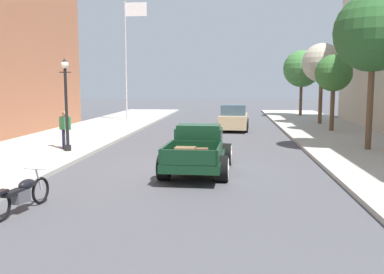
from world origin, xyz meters
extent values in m
plane|color=#47474C|center=(0.00, 0.00, 0.00)|extent=(140.00, 140.00, 0.00)
cube|color=black|center=(0.17, -0.53, 0.54)|extent=(1.91, 4.95, 0.24)
cube|color=black|center=(0.18, -0.18, 1.06)|extent=(1.59, 1.15, 0.80)
cube|color=black|center=(0.18, -0.23, 1.52)|extent=(1.46, 0.98, 0.12)
cube|color=#3D4C5B|center=(0.20, 0.39, 1.22)|extent=(1.33, 0.08, 0.44)
cube|color=black|center=(0.22, 1.12, 0.92)|extent=(1.37, 1.54, 0.52)
cube|color=silver|center=(0.25, 1.92, 0.90)|extent=(0.68, 0.12, 0.47)
cube|color=black|center=(0.13, -1.93, 0.68)|extent=(1.75, 2.15, 0.04)
cube|color=black|center=(-0.68, -1.91, 0.90)|extent=(0.14, 2.10, 0.44)
cube|color=black|center=(0.94, -1.96, 0.90)|extent=(0.14, 2.10, 0.44)
cube|color=black|center=(0.10, -2.94, 0.90)|extent=(1.62, 0.13, 0.44)
cube|color=black|center=(0.16, -0.92, 0.90)|extent=(1.62, 0.13, 0.44)
cylinder|color=black|center=(-0.68, 0.84, 0.40)|extent=(0.38, 0.81, 0.80)
cylinder|color=silver|center=(-0.87, 0.85, 0.40)|extent=(0.03, 0.66, 0.66)
cylinder|color=silver|center=(-0.88, 0.85, 0.40)|extent=(0.03, 0.24, 0.24)
cylinder|color=black|center=(1.11, 0.79, 0.40)|extent=(0.38, 0.81, 0.80)
cylinder|color=silver|center=(1.30, 0.78, 0.40)|extent=(0.03, 0.66, 0.66)
cylinder|color=silver|center=(1.31, 0.78, 0.40)|extent=(0.03, 0.24, 0.24)
cylinder|color=black|center=(-0.77, -1.85, 0.40)|extent=(0.38, 0.81, 0.80)
cylinder|color=silver|center=(-0.95, -1.85, 0.40)|extent=(0.03, 0.66, 0.66)
cylinder|color=silver|center=(-0.96, -1.85, 0.40)|extent=(0.03, 0.24, 0.24)
cylinder|color=black|center=(1.03, -1.91, 0.40)|extent=(0.38, 0.81, 0.80)
cylinder|color=silver|center=(1.21, -1.91, 0.40)|extent=(0.03, 0.66, 0.66)
cylinder|color=silver|center=(1.22, -1.91, 0.40)|extent=(0.03, 0.24, 0.24)
cube|color=olive|center=(-0.06, -2.28, 0.90)|extent=(0.61, 0.46, 0.40)
cube|color=#3D2D1E|center=(-0.06, -2.28, 0.90)|extent=(0.62, 0.07, 0.42)
cube|color=brown|center=(0.36, -1.64, 0.84)|extent=(0.47, 0.36, 0.28)
torus|color=black|center=(-3.40, -4.74, 0.33)|extent=(0.18, 0.67, 0.67)
torus|color=black|center=(-3.64, -6.17, 0.33)|extent=(0.18, 0.67, 0.67)
cube|color=#4C4C51|center=(-3.53, -5.51, 0.38)|extent=(0.31, 0.47, 0.28)
ellipsoid|color=black|center=(-3.49, -5.26, 0.61)|extent=(0.34, 0.56, 0.24)
cube|color=black|center=(-3.57, -5.75, 0.53)|extent=(0.31, 0.59, 0.10)
cylinder|color=silver|center=(-3.41, -4.80, 0.64)|extent=(0.09, 0.26, 0.58)
cylinder|color=silver|center=(-3.43, -4.92, 0.91)|extent=(0.62, 0.14, 0.04)
cube|color=tan|center=(1.43, 12.79, 0.61)|extent=(1.94, 4.38, 0.80)
cube|color=#384C5B|center=(1.42, 12.64, 1.33)|extent=(1.62, 2.08, 0.64)
cylinder|color=black|center=(0.67, 14.12, 0.33)|extent=(0.25, 0.67, 0.66)
cylinder|color=black|center=(2.32, 14.03, 0.33)|extent=(0.25, 0.67, 0.66)
cylinder|color=black|center=(0.54, 11.54, 0.33)|extent=(0.25, 0.67, 0.66)
cylinder|color=black|center=(2.19, 11.46, 0.33)|extent=(0.25, 0.67, 0.66)
cylinder|color=#232847|center=(-5.96, 3.07, 0.58)|extent=(0.14, 0.14, 0.86)
cylinder|color=#232847|center=(-5.78, 3.07, 0.58)|extent=(0.14, 0.14, 0.86)
cube|color=#387A47|center=(-5.87, 3.07, 1.29)|extent=(0.36, 0.22, 0.56)
cylinder|color=#387A47|center=(-6.09, 3.07, 1.26)|extent=(0.09, 0.09, 0.54)
cylinder|color=#387A47|center=(-5.65, 3.07, 1.26)|extent=(0.09, 0.09, 0.54)
sphere|color=#9E7051|center=(-5.87, 3.07, 1.69)|extent=(0.22, 0.22, 0.22)
cylinder|color=black|center=(-5.60, 2.59, 0.27)|extent=(0.28, 0.28, 0.24)
cylinder|color=black|center=(-5.60, 2.59, 1.99)|extent=(0.12, 0.12, 3.20)
cylinder|color=black|center=(-5.60, 2.59, 3.44)|extent=(0.50, 0.04, 0.04)
sphere|color=silver|center=(-5.60, 2.59, 3.75)|extent=(0.32, 0.32, 0.32)
cone|color=black|center=(-5.60, 2.59, 3.93)|extent=(0.24, 0.24, 0.14)
cylinder|color=#B2B2B7|center=(-6.77, 17.53, 4.65)|extent=(0.12, 0.12, 9.00)
cube|color=silver|center=(-5.91, 17.53, 8.50)|extent=(1.60, 0.03, 1.00)
cylinder|color=brown|center=(7.19, 4.23, 2.01)|extent=(0.26, 0.26, 3.72)
sphere|color=#285628|center=(7.19, 4.23, 5.12)|extent=(3.31, 3.31, 3.31)
cylinder|color=brown|center=(7.33, 11.69, 1.47)|extent=(0.26, 0.26, 2.64)
sphere|color=#33662D|center=(7.33, 11.69, 3.61)|extent=(2.19, 2.19, 2.19)
cylinder|color=brown|center=(7.57, 16.37, 1.78)|extent=(0.26, 0.26, 3.26)
sphere|color=#ADA893|center=(7.57, 16.37, 4.44)|extent=(2.74, 2.74, 2.74)
cylinder|color=brown|center=(7.42, 24.16, 1.62)|extent=(0.26, 0.26, 2.93)
sphere|color=#3D7538|center=(7.42, 24.16, 4.30)|extent=(3.25, 3.25, 3.25)
camera|label=1|loc=(1.29, -14.62, 2.95)|focal=39.79mm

